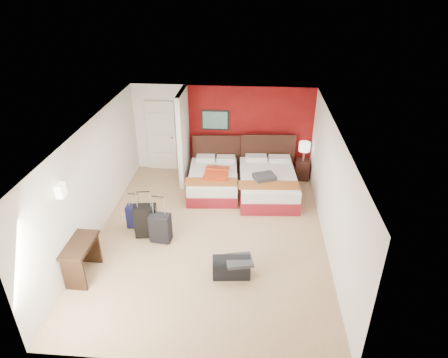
# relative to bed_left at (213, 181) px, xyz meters

# --- Properties ---
(ground) EXTENTS (6.50, 6.50, 0.00)m
(ground) POSITION_rel_bed_left_xyz_m (0.14, -1.99, -0.27)
(ground) COLOR tan
(ground) RESTS_ON ground
(room_walls) EXTENTS (5.02, 6.52, 2.50)m
(room_walls) POSITION_rel_bed_left_xyz_m (-1.26, -0.57, 0.98)
(room_walls) COLOR white
(room_walls) RESTS_ON ground
(red_accent_panel) EXTENTS (3.50, 0.04, 2.50)m
(red_accent_panel) POSITION_rel_bed_left_xyz_m (0.89, 1.24, 0.98)
(red_accent_panel) COLOR maroon
(red_accent_panel) RESTS_ON ground
(partition_wall) EXTENTS (0.12, 1.20, 2.50)m
(partition_wall) POSITION_rel_bed_left_xyz_m (-0.86, 0.62, 0.98)
(partition_wall) COLOR silver
(partition_wall) RESTS_ON ground
(entry_door) EXTENTS (0.82, 0.06, 2.05)m
(entry_door) POSITION_rel_bed_left_xyz_m (-1.61, 1.21, 0.75)
(entry_door) COLOR silver
(entry_door) RESTS_ON ground
(bed_left) EXTENTS (1.39, 1.90, 0.54)m
(bed_left) POSITION_rel_bed_left_xyz_m (0.00, 0.00, 0.00)
(bed_left) COLOR silver
(bed_left) RESTS_ON ground
(bed_right) EXTENTS (1.56, 2.13, 0.61)m
(bed_right) POSITION_rel_bed_left_xyz_m (1.43, -0.10, 0.03)
(bed_right) COLOR silver
(bed_right) RESTS_ON ground
(red_suitcase_open) EXTENTS (0.65, 0.86, 0.10)m
(red_suitcase_open) POSITION_rel_bed_left_xyz_m (0.10, -0.10, 0.32)
(red_suitcase_open) COLOR #B82F0F
(red_suitcase_open) RESTS_ON bed_left
(jacket_bundle) EXTENTS (0.62, 0.56, 0.12)m
(jacket_bundle) POSITION_rel_bed_left_xyz_m (1.33, -0.40, 0.40)
(jacket_bundle) COLOR #3A3B3F
(jacket_bundle) RESTS_ON bed_right
(nightstand) EXTENTS (0.43, 0.43, 0.54)m
(nightstand) POSITION_rel_bed_left_xyz_m (2.41, 0.89, -0.00)
(nightstand) COLOR black
(nightstand) RESTS_ON ground
(table_lamp) EXTENTS (0.39, 0.39, 0.55)m
(table_lamp) POSITION_rel_bed_left_xyz_m (2.41, 0.89, 0.54)
(table_lamp) COLOR white
(table_lamp) RESTS_ON nightstand
(suitcase_black) EXTENTS (0.52, 0.37, 0.73)m
(suitcase_black) POSITION_rel_bed_left_xyz_m (-1.25, -2.11, 0.09)
(suitcase_black) COLOR black
(suitcase_black) RESTS_ON ground
(suitcase_charcoal) EXTENTS (0.46, 0.32, 0.64)m
(suitcase_charcoal) POSITION_rel_bed_left_xyz_m (-0.89, -2.29, 0.05)
(suitcase_charcoal) COLOR black
(suitcase_charcoal) RESTS_ON ground
(suitcase_navy) EXTENTS (0.38, 0.24, 0.53)m
(suitcase_navy) POSITION_rel_bed_left_xyz_m (-1.58, -1.81, -0.01)
(suitcase_navy) COLOR black
(suitcase_navy) RESTS_ON ground
(duffel_bag) EXTENTS (0.75, 0.45, 0.36)m
(duffel_bag) POSITION_rel_bed_left_xyz_m (0.69, -3.23, -0.09)
(duffel_bag) COLOR black
(duffel_bag) RESTS_ON ground
(jacket_draped) EXTENTS (0.57, 0.51, 0.07)m
(jacket_draped) POSITION_rel_bed_left_xyz_m (0.84, -3.28, 0.12)
(jacket_draped) COLOR #343438
(jacket_draped) RESTS_ON duffel_bag
(desk) EXTENTS (0.47, 0.92, 0.76)m
(desk) POSITION_rel_bed_left_xyz_m (-2.13, -3.47, 0.11)
(desk) COLOR black
(desk) RESTS_ON ground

